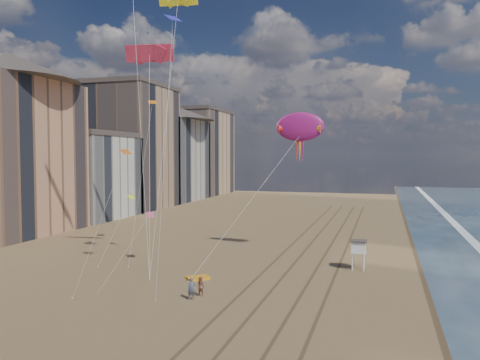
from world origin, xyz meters
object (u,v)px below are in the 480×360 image
at_px(show_kite, 300,127).
at_px(lifeguard_stand, 358,247).
at_px(kite_flyer_a, 192,289).
at_px(kite_flyer_b, 201,287).
at_px(grounded_kite, 198,278).

bearing_deg(show_kite, lifeguard_stand, -34.62).
bearing_deg(kite_flyer_a, lifeguard_stand, 18.40).
height_order(lifeguard_stand, kite_flyer_a, lifeguard_stand).
bearing_deg(lifeguard_stand, show_kite, 145.38).
bearing_deg(show_kite, kite_flyer_b, -105.66).
height_order(grounded_kite, kite_flyer_a, kite_flyer_a).
bearing_deg(grounded_kite, kite_flyer_b, -106.59).
height_order(lifeguard_stand, grounded_kite, lifeguard_stand).
height_order(grounded_kite, show_kite, show_kite).
relative_size(lifeguard_stand, grounded_kite, 1.47).
bearing_deg(grounded_kite, kite_flyer_a, -113.62).
bearing_deg(lifeguard_stand, kite_flyer_a, -130.96).
relative_size(show_kite, kite_flyer_b, 13.01).
height_order(lifeguard_stand, kite_flyer_b, lifeguard_stand).
distance_m(kite_flyer_a, kite_flyer_b, 1.14).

